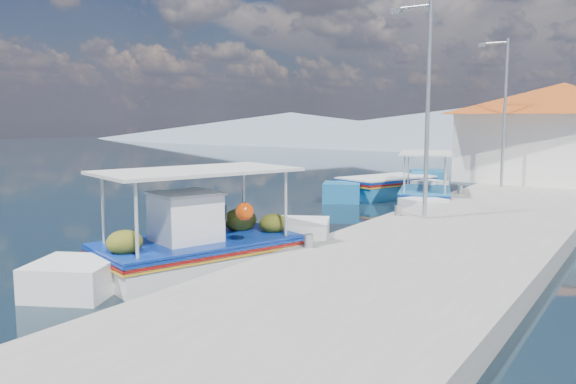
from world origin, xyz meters
The scene contains 9 objects.
ground centered at (0.00, 0.00, 0.00)m, with size 160.00×160.00×0.00m, color black.
quay centered at (5.90, 6.00, 0.25)m, with size 5.00×44.00×0.50m, color #9F9C95.
bollards centered at (3.80, 5.25, 0.65)m, with size 0.20×17.20×0.30m.
main_caique centered at (1.85, -4.36, 0.48)m, with size 3.73×7.13×2.48m.
caique_green_canopy centered at (2.71, 7.38, 0.34)m, with size 3.07×5.78×2.28m.
caique_blue_hull centered at (0.30, 9.18, 0.35)m, with size 3.73×6.78×1.29m.
harbor_building centered at (6.20, 15.00, 2.78)m, with size 10.49×10.49×4.40m.
lamp_post_near centered at (4.51, 2.00, 3.85)m, with size 1.21×0.14×6.00m.
lamp_post_far centered at (4.51, 11.00, 3.85)m, with size 1.21×0.14×6.00m.
Camera 1 is at (10.19, -13.57, 3.30)m, focal length 35.98 mm.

